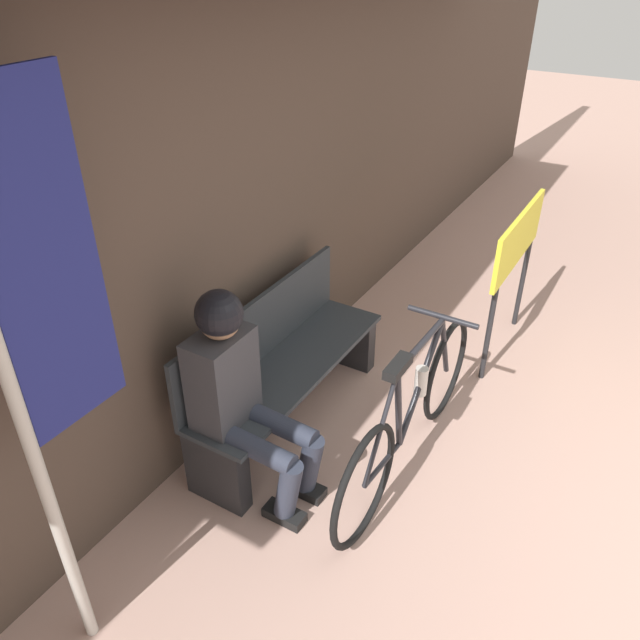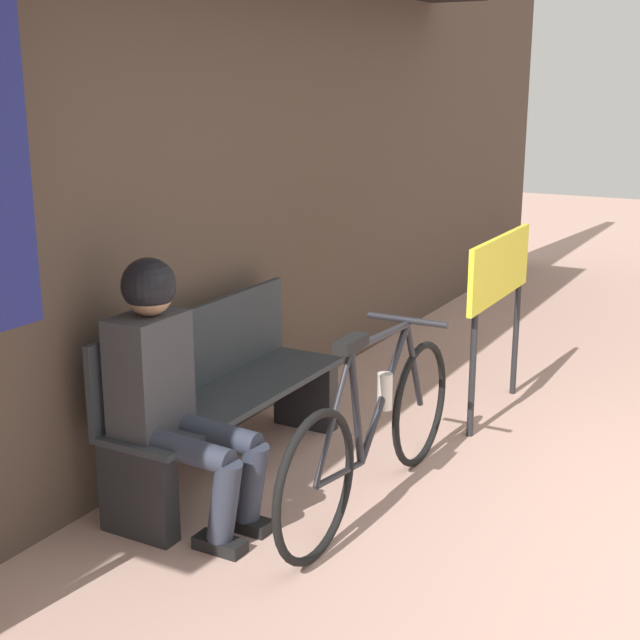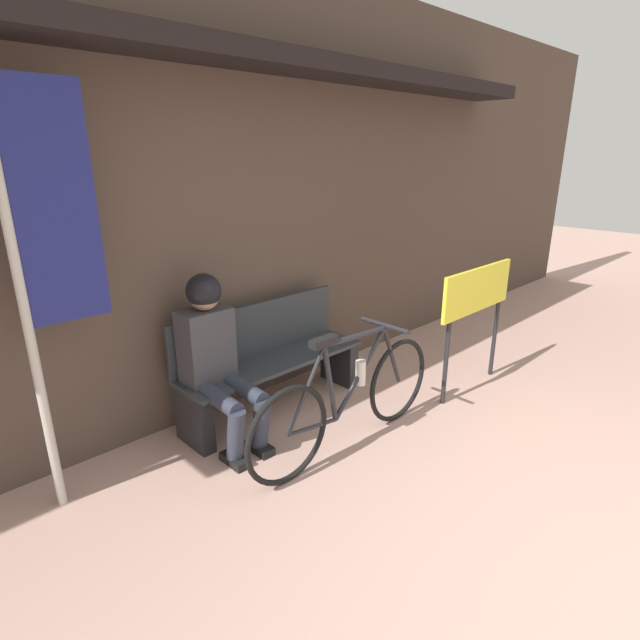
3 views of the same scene
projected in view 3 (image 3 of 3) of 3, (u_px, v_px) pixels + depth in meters
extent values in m
cube|color=#4C3D33|center=(225.00, 198.00, 3.60)|extent=(12.00, 0.12, 3.20)
cube|color=black|center=(242.00, 54.00, 3.13)|extent=(6.60, 0.44, 0.12)
cube|color=#2D3338|center=(275.00, 361.00, 3.78)|extent=(1.52, 0.42, 0.03)
cube|color=#2D3338|center=(258.00, 328.00, 3.84)|extent=(1.52, 0.03, 0.40)
cube|color=#232326|center=(194.00, 419.00, 3.38)|extent=(0.10, 0.36, 0.39)
cube|color=#232326|center=(339.00, 361.00, 4.32)|extent=(0.10, 0.36, 0.39)
torus|color=black|center=(288.00, 435.00, 2.96)|extent=(0.63, 0.04, 0.63)
torus|color=black|center=(398.00, 380.00, 3.67)|extent=(0.63, 0.04, 0.63)
cylinder|color=#232328|center=(356.00, 336.00, 3.20)|extent=(0.58, 0.03, 0.07)
cylinder|color=#232328|center=(361.00, 373.00, 3.32)|extent=(0.50, 0.03, 0.54)
cylinder|color=#232328|center=(330.00, 384.00, 3.13)|extent=(0.14, 0.03, 0.55)
cylinder|color=#232328|center=(313.00, 427.00, 3.10)|extent=(0.41, 0.03, 0.08)
cylinder|color=#232328|center=(306.00, 390.00, 2.98)|extent=(0.32, 0.02, 0.50)
cylinder|color=#232328|center=(392.00, 355.00, 3.53)|extent=(0.22, 0.03, 0.47)
cube|color=black|center=(324.00, 342.00, 2.99)|extent=(0.20, 0.07, 0.05)
cylinder|color=#232328|center=(385.00, 325.00, 3.39)|extent=(0.03, 0.40, 0.03)
cylinder|color=beige|center=(361.00, 373.00, 3.32)|extent=(0.07, 0.07, 0.17)
cylinder|color=#2D3342|center=(217.00, 398.00, 3.20)|extent=(0.11, 0.44, 0.13)
cylinder|color=#2D3342|center=(236.00, 434.00, 3.13)|extent=(0.11, 0.17, 0.37)
cube|color=black|center=(235.00, 460.00, 3.22)|extent=(0.10, 0.22, 0.06)
cylinder|color=#2D3342|center=(243.00, 388.00, 3.33)|extent=(0.11, 0.44, 0.13)
cylinder|color=#2D3342|center=(261.00, 423.00, 3.27)|extent=(0.11, 0.17, 0.37)
cube|color=black|center=(259.00, 448.00, 3.35)|extent=(0.10, 0.22, 0.06)
cube|color=#38383D|center=(206.00, 345.00, 3.36)|extent=(0.34, 0.22, 0.51)
sphere|color=#9E7556|center=(204.00, 295.00, 3.23)|extent=(0.20, 0.20, 0.20)
sphere|color=black|center=(204.00, 291.00, 3.22)|extent=(0.23, 0.23, 0.23)
cylinder|color=#B7B2A8|center=(26.00, 316.00, 2.51)|extent=(0.05, 0.05, 2.26)
cube|color=navy|center=(56.00, 206.00, 2.49)|extent=(0.40, 0.02, 1.20)
cylinder|color=#232326|center=(446.00, 364.00, 3.90)|extent=(0.04, 0.04, 0.69)
cylinder|color=#232326|center=(494.00, 339.00, 4.41)|extent=(0.04, 0.04, 0.69)
cube|color=yellow|center=(478.00, 290.00, 3.99)|extent=(0.98, 0.03, 0.36)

